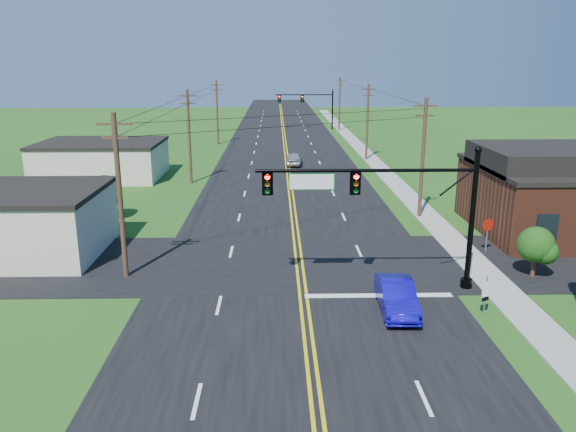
{
  "coord_description": "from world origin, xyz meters",
  "views": [
    {
      "loc": [
        -1.18,
        -19.27,
        11.49
      ],
      "look_at": [
        -0.53,
        10.0,
        3.43
      ],
      "focal_mm": 35.0,
      "sensor_mm": 36.0,
      "label": 1
    }
  ],
  "objects_px": {
    "signal_mast_far": "(308,103)",
    "signal_mast_main": "(386,201)",
    "blue_car": "(397,297)",
    "route_sign": "(486,293)",
    "stop_sign": "(488,229)"
  },
  "relations": [
    {
      "from": "blue_car",
      "to": "stop_sign",
      "type": "height_order",
      "value": "stop_sign"
    },
    {
      "from": "signal_mast_far",
      "to": "signal_mast_main",
      "type": "bearing_deg",
      "value": -90.08
    },
    {
      "from": "signal_mast_main",
      "to": "blue_car",
      "type": "distance_m",
      "value": 4.89
    },
    {
      "from": "signal_mast_far",
      "to": "blue_car",
      "type": "relative_size",
      "value": 2.44
    },
    {
      "from": "signal_mast_main",
      "to": "blue_car",
      "type": "xyz_separation_m",
      "value": [
        0.17,
        -2.79,
        -4.01
      ]
    },
    {
      "from": "blue_car",
      "to": "stop_sign",
      "type": "distance_m",
      "value": 11.11
    },
    {
      "from": "blue_car",
      "to": "route_sign",
      "type": "height_order",
      "value": "route_sign"
    },
    {
      "from": "stop_sign",
      "to": "blue_car",
      "type": "bearing_deg",
      "value": -147.28
    },
    {
      "from": "signal_mast_main",
      "to": "stop_sign",
      "type": "height_order",
      "value": "signal_mast_main"
    },
    {
      "from": "signal_mast_main",
      "to": "stop_sign",
      "type": "xyz_separation_m",
      "value": [
        7.51,
        5.5,
        -3.15
      ]
    },
    {
      "from": "signal_mast_main",
      "to": "signal_mast_far",
      "type": "bearing_deg",
      "value": 89.92
    },
    {
      "from": "stop_sign",
      "to": "signal_mast_far",
      "type": "bearing_deg",
      "value": 80.57
    },
    {
      "from": "signal_mast_main",
      "to": "blue_car",
      "type": "height_order",
      "value": "signal_mast_main"
    },
    {
      "from": "stop_sign",
      "to": "signal_mast_main",
      "type": "bearing_deg",
      "value": -159.56
    },
    {
      "from": "signal_mast_far",
      "to": "stop_sign",
      "type": "distance_m",
      "value": 66.97
    }
  ]
}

